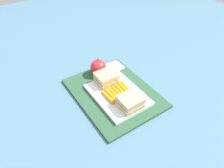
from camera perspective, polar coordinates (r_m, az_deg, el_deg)
The scene contains 8 objects.
ground_plane at distance 0.83m, azimuth 0.48°, elevation -2.65°, with size 2.40×2.40×0.00m, color #42667A.
lunchbag_mat at distance 0.83m, azimuth 0.48°, elevation -2.40°, with size 0.36×0.28×0.01m, color #284C33.
food_tray at distance 0.81m, azimuth 1.48°, elevation -2.85°, with size 0.23×0.17×0.01m, color white.
sandwich_half_left at distance 0.74m, azimuth 4.96°, elevation -4.78°, with size 0.07×0.08×0.04m.
sandwich_half_right at distance 0.84m, azimuth -1.54°, elevation 1.63°, with size 0.07×0.08×0.04m.
carrot_sticks_bundle at distance 0.80m, azimuth 1.53°, elevation -2.22°, with size 0.08×0.10×0.02m.
apple at distance 0.89m, azimuth -3.68°, elevation 4.47°, with size 0.07×0.07×0.08m.
paper_napkin at distance 0.95m, azimuth 0.59°, elevation 4.74°, with size 0.07×0.07×0.00m, color white.
Camera 1 is at (-0.49, 0.34, 0.58)m, focal length 33.91 mm.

